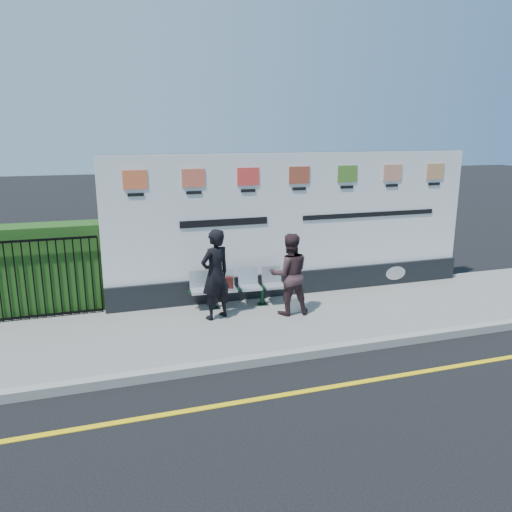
# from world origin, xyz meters

# --- Properties ---
(ground) EXTENTS (80.00, 80.00, 0.00)m
(ground) POSITION_xyz_m (0.00, 0.00, 0.00)
(ground) COLOR black
(pavement) EXTENTS (14.00, 3.00, 0.12)m
(pavement) POSITION_xyz_m (0.00, 2.50, 0.06)
(pavement) COLOR gray
(pavement) RESTS_ON ground
(kerb) EXTENTS (14.00, 0.18, 0.14)m
(kerb) POSITION_xyz_m (0.00, 1.00, 0.07)
(kerb) COLOR gray
(kerb) RESTS_ON ground
(yellow_line) EXTENTS (14.00, 0.10, 0.01)m
(yellow_line) POSITION_xyz_m (0.00, 0.00, 0.00)
(yellow_line) COLOR yellow
(yellow_line) RESTS_ON ground
(billboard) EXTENTS (8.00, 0.30, 3.00)m
(billboard) POSITION_xyz_m (0.50, 3.85, 1.42)
(billboard) COLOR black
(billboard) RESTS_ON pavement
(hedge) EXTENTS (2.35, 0.70, 1.70)m
(hedge) POSITION_xyz_m (-4.58, 4.30, 0.97)
(hedge) COLOR #224B16
(hedge) RESTS_ON pavement
(railing) EXTENTS (2.05, 0.06, 1.54)m
(railing) POSITION_xyz_m (-4.58, 3.85, 0.89)
(railing) COLOR black
(railing) RESTS_ON pavement
(bench) EXTENTS (1.92, 0.65, 0.40)m
(bench) POSITION_xyz_m (-0.94, 3.36, 0.32)
(bench) COLOR silver
(bench) RESTS_ON pavement
(woman_left) EXTENTS (0.73, 0.63, 1.70)m
(woman_left) POSITION_xyz_m (-1.51, 2.87, 0.97)
(woman_left) COLOR black
(woman_left) RESTS_ON pavement
(woman_right) EXTENTS (0.83, 0.69, 1.58)m
(woman_right) POSITION_xyz_m (-0.12, 2.68, 0.91)
(woman_right) COLOR #382427
(woman_right) RESTS_ON pavement
(handbag_brown) EXTENTS (0.32, 0.22, 0.23)m
(handbag_brown) POSITION_xyz_m (-1.19, 3.38, 0.64)
(handbag_brown) COLOR #33110E
(handbag_brown) RESTS_ON bench
(carrier_bag_white) EXTENTS (0.26, 0.16, 0.26)m
(carrier_bag_white) POSITION_xyz_m (-0.00, 2.74, 0.25)
(carrier_bag_white) COLOR white
(carrier_bag_white) RESTS_ON pavement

